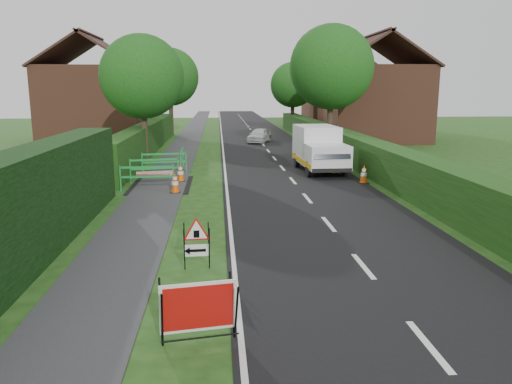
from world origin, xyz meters
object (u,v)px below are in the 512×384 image
triangle_sign (195,240)px  works_van (319,148)px  hatchback_car (260,135)px  red_rect_sign (199,308)px

triangle_sign → works_van: works_van is taller
triangle_sign → hatchback_car: 26.35m
red_rect_sign → hatchback_car: (3.38, 29.30, -0.04)m
works_van → hatchback_car: 13.31m
hatchback_car → triangle_sign: bearing=-77.5°
hatchback_car → works_van: bearing=-62.2°
red_rect_sign → triangle_sign: red_rect_sign is taller
triangle_sign → works_van: size_ratio=0.21×
red_rect_sign → works_van: (5.11, 16.13, 0.55)m
triangle_sign → works_van: 13.98m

